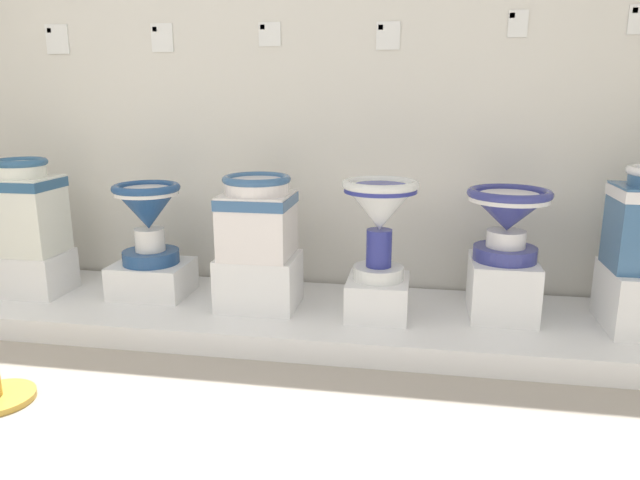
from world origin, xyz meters
TOP-DOWN VIEW (x-y plane):
  - wall_back at (2.00, 2.56)m, footprint 4.21×0.06m
  - display_platform at (2.00, 2.12)m, footprint 3.55×0.79m
  - plinth_block_rightmost at (0.50, 2.10)m, footprint 0.35×0.29m
  - antique_toilet_rightmost at (0.50, 2.10)m, footprint 0.33×0.28m
  - plinth_block_squat_floral at (1.14, 2.18)m, footprint 0.38×0.32m
  - antique_toilet_squat_floral at (1.14, 2.18)m, footprint 0.34×0.34m
  - plinth_block_central_ornate at (1.74, 2.10)m, footprint 0.38×0.32m
  - antique_toilet_central_ornate at (1.74, 2.10)m, footprint 0.33×0.34m
  - plinth_block_slender_white at (2.32, 2.08)m, footprint 0.28×0.32m
  - antique_toilet_slender_white at (2.32, 2.08)m, footprint 0.35×0.35m
  - plinth_block_leftmost at (2.90, 2.18)m, footprint 0.30×0.35m
  - antique_toilet_leftmost at (2.90, 2.18)m, footprint 0.38×0.38m
  - info_placard_first at (0.50, 2.52)m, footprint 0.13×0.01m
  - info_placard_second at (1.12, 2.52)m, footprint 0.12×0.01m
  - info_placard_third at (1.70, 2.52)m, footprint 0.12×0.01m
  - info_placard_fourth at (2.31, 2.52)m, footprint 0.12×0.01m
  - info_placard_fifth at (2.93, 2.52)m, footprint 0.09×0.01m

SIDE VIEW (x-z plane):
  - display_platform at x=2.00m, z-range 0.00..0.11m
  - plinth_block_squat_floral at x=1.14m, z-range 0.11..0.28m
  - plinth_block_slender_white at x=2.32m, z-range 0.11..0.29m
  - plinth_block_rightmost at x=0.50m, z-range 0.11..0.33m
  - plinth_block_central_ornate at x=1.74m, z-range 0.11..0.37m
  - plinth_block_leftmost at x=2.90m, z-range 0.11..0.38m
  - antique_toilet_squat_floral at x=1.14m, z-range 0.34..0.75m
  - antique_toilet_central_ornate at x=1.74m, z-range 0.38..0.78m
  - antique_toilet_rightmost at x=0.50m, z-range 0.34..0.83m
  - antique_toilet_leftmost at x=2.90m, z-range 0.43..0.77m
  - antique_toilet_slender_white at x=2.32m, z-range 0.38..0.85m
  - wall_back at x=2.00m, z-range 0.00..2.84m
  - info_placard_fourth at x=2.31m, z-range 1.35..1.49m
  - info_placard_second at x=1.12m, z-range 1.35..1.50m
  - info_placard_first at x=0.50m, z-range 1.35..1.51m
  - info_placard_third at x=1.70m, z-range 1.38..1.49m
  - info_placard_fifth at x=2.93m, z-range 1.40..1.53m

